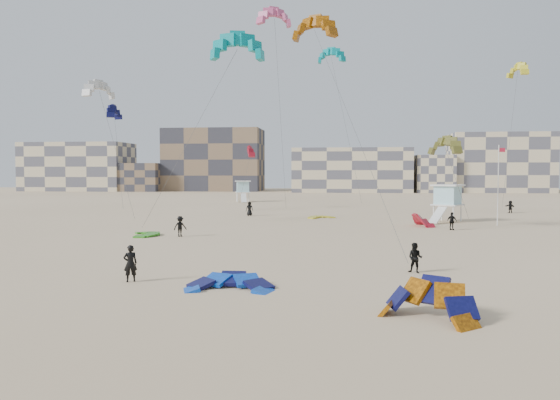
# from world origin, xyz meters

# --- Properties ---
(ground) EXTENTS (320.00, 320.00, 0.00)m
(ground) POSITION_xyz_m (0.00, 0.00, 0.00)
(ground) COLOR #D4B78E
(ground) RESTS_ON ground
(kite_ground_blue) EXTENTS (4.29, 4.52, 2.37)m
(kite_ground_blue) POSITION_xyz_m (2.60, 2.55, 0.00)
(kite_ground_blue) COLOR blue
(kite_ground_blue) RESTS_ON ground
(kite_ground_orange) EXTENTS (5.30, 5.29, 3.87)m
(kite_ground_orange) POSITION_xyz_m (11.25, -1.83, 0.00)
(kite_ground_orange) COLOR orange
(kite_ground_orange) RESTS_ON ground
(kite_ground_green) EXTENTS (4.56, 4.42, 0.62)m
(kite_ground_green) POSITION_xyz_m (-9.40, 23.32, 0.00)
(kite_ground_green) COLOR #3C9E1B
(kite_ground_green) RESTS_ON ground
(kite_ground_red_far) EXTENTS (4.14, 4.09, 3.61)m
(kite_ground_red_far) POSITION_xyz_m (16.20, 34.59, 0.00)
(kite_ground_red_far) COLOR #AF1932
(kite_ground_red_far) RESTS_ON ground
(kite_ground_yellow) EXTENTS (4.43, 4.48, 0.57)m
(kite_ground_yellow) POSITION_xyz_m (5.23, 43.25, 0.00)
(kite_ground_yellow) COLOR yellow
(kite_ground_yellow) RESTS_ON ground
(kitesurfer_main) EXTENTS (0.83, 0.74, 1.90)m
(kitesurfer_main) POSITION_xyz_m (-2.80, 3.70, 0.95)
(kitesurfer_main) COLOR black
(kitesurfer_main) RESTS_ON ground
(kitesurfer_b) EXTENTS (1.01, 0.91, 1.69)m
(kitesurfer_b) POSITION_xyz_m (12.03, 7.92, 0.84)
(kitesurfer_b) COLOR black
(kitesurfer_b) RESTS_ON ground
(kitesurfer_c) EXTENTS (1.32, 1.23, 1.78)m
(kitesurfer_c) POSITION_xyz_m (-6.09, 22.90, 0.89)
(kitesurfer_c) COLOR black
(kitesurfer_c) RESTS_ON ground
(kitesurfer_d) EXTENTS (1.07, 0.94, 1.73)m
(kitesurfer_d) POSITION_xyz_m (18.42, 31.09, 0.86)
(kitesurfer_d) COLOR black
(kitesurfer_d) RESTS_ON ground
(kitesurfer_e) EXTENTS (0.98, 0.73, 1.83)m
(kitesurfer_e) POSITION_xyz_m (-3.93, 45.45, 0.92)
(kitesurfer_e) COLOR black
(kitesurfer_e) RESTS_ON ground
(kitesurfer_f) EXTENTS (1.23, 1.62, 1.71)m
(kitesurfer_f) POSITION_xyz_m (30.55, 54.34, 0.85)
(kitesurfer_f) COLOR black
(kitesurfer_f) RESTS_ON ground
(kite_fly_teal_a) EXTENTS (10.33, 4.86, 16.10)m
(kite_fly_teal_a) POSITION_xyz_m (-0.78, 22.03, 15.78)
(kite_fly_teal_a) COLOR #068DA7
(kite_fly_teal_a) RESTS_ON ground
(kite_fly_orange) EXTENTS (8.53, 23.16, 18.58)m
(kite_fly_orange) POSITION_xyz_m (5.36, 25.59, 18.08)
(kite_fly_orange) COLOR orange
(kite_fly_orange) RESTS_ON ground
(kite_fly_grey) EXTENTS (6.83, 4.73, 13.96)m
(kite_fly_grey) POSITION_xyz_m (-16.73, 30.39, 13.83)
(kite_fly_grey) COLOR silver
(kite_fly_grey) RESTS_ON ground
(kite_fly_pink) EXTENTS (5.42, 8.47, 23.72)m
(kite_fly_pink) POSITION_xyz_m (-0.05, 40.39, 23.29)
(kite_fly_pink) COLOR pink
(kite_fly_pink) RESTS_ON ground
(kite_fly_olive) EXTENTS (5.00, 4.80, 8.39)m
(kite_fly_olive) POSITION_xyz_m (17.68, 31.26, 8.00)
(kite_fly_olive) COLOR brown
(kite_fly_olive) RESTS_ON ground
(kite_fly_yellow) EXTENTS (4.25, 4.23, 18.62)m
(kite_fly_yellow) POSITION_xyz_m (29.90, 50.22, 18.41)
(kite_fly_yellow) COLOR yellow
(kite_fly_yellow) RESTS_ON ground
(kite_fly_navy) EXTENTS (4.92, 6.83, 13.46)m
(kite_fly_navy) POSITION_xyz_m (-22.31, 46.72, 13.37)
(kite_fly_navy) COLOR #0D0F47
(kite_fly_navy) RESTS_ON ground
(kite_fly_teal_b) EXTENTS (7.08, 4.86, 22.82)m
(kite_fly_teal_b) POSITION_xyz_m (6.01, 58.61, 22.54)
(kite_fly_teal_b) COLOR #068DA7
(kite_fly_teal_b) RESTS_ON ground
(kite_fly_red) EXTENTS (3.71, 3.62, 8.72)m
(kite_fly_red) POSITION_xyz_m (-5.73, 57.20, 8.46)
(kite_fly_red) COLOR #AF1932
(kite_fly_red) RESTS_ON ground
(lifeguard_tower_near) EXTENTS (4.08, 6.30, 4.19)m
(lifeguard_tower_near) POSITION_xyz_m (19.63, 40.13, 2.08)
(lifeguard_tower_near) COLOR white
(lifeguard_tower_near) RESTS_ON ground
(lifeguard_tower_far) EXTENTS (3.37, 5.71, 3.93)m
(lifeguard_tower_far) POSITION_xyz_m (-10.77, 77.22, 1.95)
(lifeguard_tower_far) COLOR white
(lifeguard_tower_far) RESTS_ON ground
(flagpole) EXTENTS (0.68, 0.11, 8.41)m
(flagpole) POSITION_xyz_m (24.01, 36.17, 4.41)
(flagpole) COLOR white
(flagpole) RESTS_ON ground
(condo_west_a) EXTENTS (30.00, 15.00, 14.00)m
(condo_west_a) POSITION_xyz_m (-70.00, 130.00, 7.00)
(condo_west_a) COLOR beige
(condo_west_a) RESTS_ON ground
(condo_west_b) EXTENTS (28.00, 14.00, 18.00)m
(condo_west_b) POSITION_xyz_m (-30.00, 134.00, 9.00)
(condo_west_b) COLOR brown
(condo_west_b) RESTS_ON ground
(condo_mid) EXTENTS (32.00, 16.00, 12.00)m
(condo_mid) POSITION_xyz_m (10.00, 130.00, 6.00)
(condo_mid) COLOR beige
(condo_mid) RESTS_ON ground
(condo_east) EXTENTS (26.00, 14.00, 16.00)m
(condo_east) POSITION_xyz_m (50.00, 132.00, 8.00)
(condo_east) COLOR beige
(condo_east) RESTS_ON ground
(condo_fill_left) EXTENTS (12.00, 10.00, 8.00)m
(condo_fill_left) POSITION_xyz_m (-50.00, 128.00, 4.00)
(condo_fill_left) COLOR brown
(condo_fill_left) RESTS_ON ground
(condo_fill_right) EXTENTS (10.00, 10.00, 10.00)m
(condo_fill_right) POSITION_xyz_m (32.00, 128.00, 5.00)
(condo_fill_right) COLOR beige
(condo_fill_right) RESTS_ON ground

